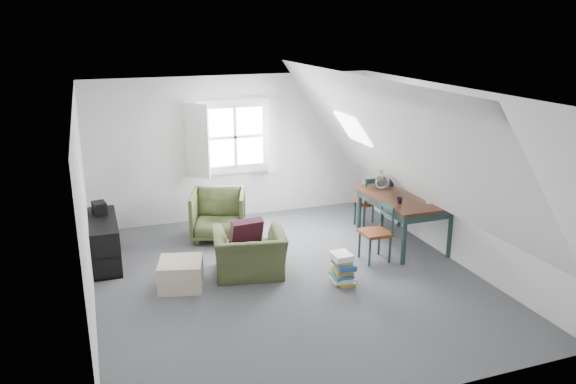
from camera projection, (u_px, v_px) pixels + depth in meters
name	position (u px, v px, depth m)	size (l,w,h in m)	color
floor	(288.00, 279.00, 7.64)	(5.50, 5.50, 0.00)	#46474B
ceiling	(288.00, 94.00, 6.91)	(5.50, 5.50, 0.00)	white
wall_back	(235.00, 148.00, 9.75)	(5.00, 5.00, 0.00)	silver
wall_front	(396.00, 279.00, 4.80)	(5.00, 5.00, 0.00)	silver
wall_left	(84.00, 212.00, 6.47)	(5.50, 5.50, 0.00)	silver
wall_right	(451.00, 174.00, 8.09)	(5.50, 5.50, 0.00)	silver
slope_left	(165.00, 161.00, 6.63)	(5.50, 5.50, 0.00)	white
slope_right	(395.00, 143.00, 7.63)	(5.50, 5.50, 0.00)	white
dormer_window	(235.00, 137.00, 9.63)	(1.71, 0.35, 1.30)	white
skylight	(353.00, 129.00, 8.81)	(0.55, 0.75, 0.04)	white
armchair_near	(250.00, 274.00, 7.78)	(0.96, 0.84, 0.63)	#3C4525
armchair_far	(219.00, 237.00, 9.11)	(0.83, 0.86, 0.78)	#3C4525
throw_pillow	(246.00, 234.00, 7.76)	(0.44, 0.13, 0.44)	#3D1020
ottoman	(181.00, 274.00, 7.36)	(0.56, 0.56, 0.37)	tan
dining_table	(403.00, 202.00, 8.65)	(0.95, 1.58, 0.79)	black
demijohn	(381.00, 182.00, 8.94)	(0.21, 0.21, 0.29)	silver
vase_twigs	(392.00, 178.00, 9.11)	(0.08, 0.08, 0.59)	black
cup	(399.00, 203.00, 8.27)	(0.10, 0.10, 0.09)	black
paper_box	(431.00, 202.00, 8.28)	(0.13, 0.09, 0.04)	white
dining_chair_far	(370.00, 201.00, 9.41)	(0.43, 0.43, 0.91)	#5C2A12
dining_chair_near	(377.00, 231.00, 8.12)	(0.40, 0.40, 0.85)	#5C2A12
media_shelf	(103.00, 244.00, 8.04)	(0.43, 1.29, 0.66)	black
electronics_box	(99.00, 209.00, 8.18)	(0.18, 0.25, 0.20)	black
magazine_stack	(343.00, 268.00, 7.46)	(0.32, 0.37, 0.42)	#B29933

